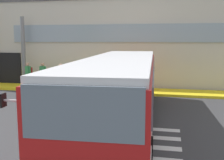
# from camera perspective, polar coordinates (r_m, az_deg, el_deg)

# --- Properties ---
(ground_plane) EXTENTS (80.00, 90.00, 0.02)m
(ground_plane) POSITION_cam_1_polar(r_m,az_deg,el_deg) (13.62, -4.56, -6.10)
(ground_plane) COLOR #353538
(ground_plane) RESTS_ON ground
(bay_paint_stripes) EXTENTS (4.40, 3.96, 0.01)m
(bay_paint_stripes) POSITION_cam_1_polar(r_m,az_deg,el_deg) (9.27, 0.15, -13.07)
(bay_paint_stripes) COLOR silver
(bay_paint_stripes) RESTS_ON ground
(terminal_building) EXTENTS (24.70, 13.80, 6.36)m
(terminal_building) POSITION_cam_1_polar(r_m,az_deg,el_deg) (24.69, 1.46, 7.89)
(terminal_building) COLOR beige
(terminal_building) RESTS_ON ground
(boarding_curb) EXTENTS (26.90, 2.00, 0.15)m
(boarding_curb) POSITION_cam_1_polar(r_m,az_deg,el_deg) (18.15, -0.31, -2.14)
(boarding_curb) COLOR yellow
(boarding_curb) RESTS_ON ground
(entry_support_column) EXTENTS (0.28, 0.28, 4.82)m
(entry_support_column) POSITION_cam_1_polar(r_m,az_deg,el_deg) (20.75, -17.79, 5.70)
(entry_support_column) COLOR slate
(entry_support_column) RESTS_ON boarding_curb
(bus_main_foreground) EXTENTS (3.20, 12.00, 2.70)m
(bus_main_foreground) POSITION_cam_1_polar(r_m,az_deg,el_deg) (10.90, 1.68, -2.49)
(bus_main_foreground) COLOR red
(bus_main_foreground) RESTS_ON ground
(passenger_near_column) EXTENTS (0.52, 0.49, 1.68)m
(passenger_near_column) POSITION_cam_1_polar(r_m,az_deg,el_deg) (19.66, -16.85, 1.38)
(passenger_near_column) COLOR #1E2338
(passenger_near_column) RESTS_ON boarding_curb
(passenger_by_doorway) EXTENTS (0.57, 0.32, 1.68)m
(passenger_by_doorway) POSITION_cam_1_polar(r_m,az_deg,el_deg) (19.47, -14.06, 1.32)
(passenger_by_doorway) COLOR #1E2338
(passenger_by_doorway) RESTS_ON boarding_curb
(passenger_at_curb_edge) EXTENTS (0.40, 0.49, 1.68)m
(passenger_at_curb_edge) POSITION_cam_1_polar(r_m,az_deg,el_deg) (18.44, -10.48, 1.05)
(passenger_at_curb_edge) COLOR #1E2338
(passenger_at_curb_edge) RESTS_ON boarding_curb
(safety_bollard_yellow) EXTENTS (0.18, 0.18, 0.90)m
(safety_bollard_yellow) POSITION_cam_1_polar(r_m,az_deg,el_deg) (16.69, 3.08, -1.77)
(safety_bollard_yellow) COLOR yellow
(safety_bollard_yellow) RESTS_ON ground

